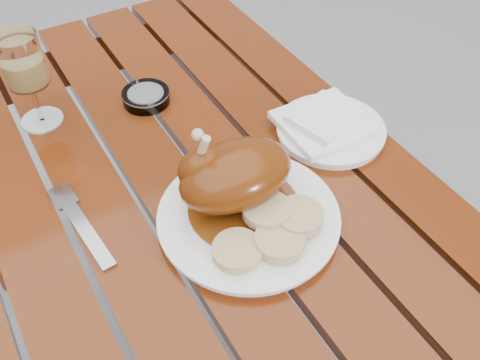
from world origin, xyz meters
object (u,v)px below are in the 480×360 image
wine_glass (29,81)px  table (187,304)px  dinner_plate (249,218)px  side_plate (331,130)px  ashtray (146,97)px

wine_glass → table: bearing=-64.1°
dinner_plate → wine_glass: bearing=116.9°
side_plate → ashtray: bearing=134.2°
ashtray → table: bearing=-104.3°
side_plate → ashtray: size_ratio=2.16×
wine_glass → side_plate: (0.44, -0.30, -0.08)m
dinner_plate → wine_glass: (-0.21, 0.41, 0.08)m
table → wine_glass: 0.56m
side_plate → table: bearing=174.8°
side_plate → dinner_plate: bearing=-156.7°
wine_glass → side_plate: bearing=-34.4°
dinner_plate → ashtray: ashtray is taller
ashtray → dinner_plate: bearing=-87.8°
side_plate → ashtray: ashtray is taller
table → wine_glass: bearing=115.9°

